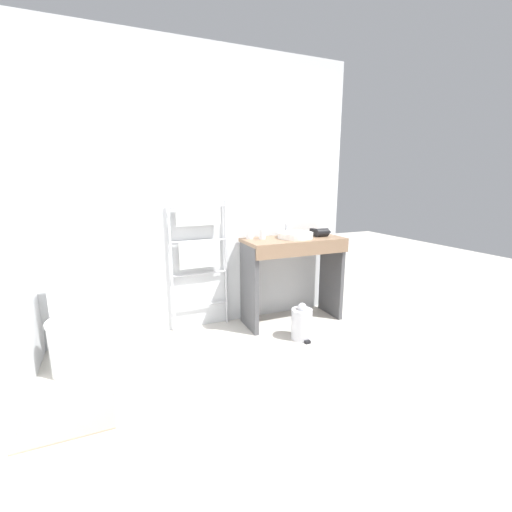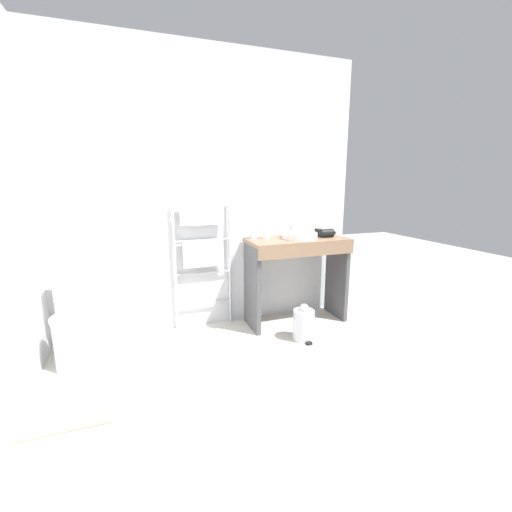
{
  "view_description": "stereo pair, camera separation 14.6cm",
  "coord_description": "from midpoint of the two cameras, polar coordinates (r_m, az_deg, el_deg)",
  "views": [
    {
      "loc": [
        -0.81,
        -1.68,
        1.42
      ],
      "look_at": [
        0.23,
        0.73,
        0.84
      ],
      "focal_mm": 24.0,
      "sensor_mm": 36.0,
      "label": 1
    },
    {
      "loc": [
        -0.67,
        -1.73,
        1.42
      ],
      "look_at": [
        0.23,
        0.73,
        0.84
      ],
      "focal_mm": 24.0,
      "sensor_mm": 36.0,
      "label": 2
    }
  ],
  "objects": [
    {
      "name": "bath_mat",
      "position": [
        2.58,
        -30.82,
        -22.65
      ],
      "size": [
        0.56,
        0.36,
        0.01
      ],
      "primitive_type": "cube",
      "color": "gray",
      "rests_on": "ground_plane"
    },
    {
      "name": "cup_near_wall",
      "position": [
        3.33,
        -2.3,
        3.78
      ],
      "size": [
        0.07,
        0.07,
        0.1
      ],
      "color": "white",
      "rests_on": "vanity_counter"
    },
    {
      "name": "faucet",
      "position": [
        3.54,
        4.03,
        4.69
      ],
      "size": [
        0.02,
        0.1,
        0.12
      ],
      "color": "silver",
      "rests_on": "vanity_counter"
    },
    {
      "name": "ground_plane",
      "position": [
        2.34,
        0.2,
        -24.82
      ],
      "size": [
        12.0,
        12.0,
        0.0
      ],
      "primitive_type": "plane",
      "color": "beige"
    },
    {
      "name": "sink_basin",
      "position": [
        3.4,
        5.34,
        3.52
      ],
      "size": [
        0.35,
        0.35,
        0.06
      ],
      "color": "white",
      "rests_on": "vanity_counter"
    },
    {
      "name": "cup_near_edge",
      "position": [
        3.31,
        -0.23,
        3.66
      ],
      "size": [
        0.07,
        0.07,
        0.1
      ],
      "color": "white",
      "rests_on": "vanity_counter"
    },
    {
      "name": "towel_radiator",
      "position": [
        3.26,
        -10.71,
        1.86
      ],
      "size": [
        0.55,
        0.06,
        1.23
      ],
      "color": "silver",
      "rests_on": "ground_plane"
    },
    {
      "name": "wall_back",
      "position": [
        3.33,
        -10.53,
        10.25
      ],
      "size": [
        3.05,
        0.12,
        2.6
      ],
      "primitive_type": "cube",
      "color": "silver",
      "rests_on": "ground_plane"
    },
    {
      "name": "vanity_counter",
      "position": [
        3.43,
        5.04,
        -1.58
      ],
      "size": [
        0.99,
        0.45,
        0.86
      ],
      "color": "#84664C",
      "rests_on": "ground_plane"
    },
    {
      "name": "hair_dryer",
      "position": [
        3.53,
        9.68,
        3.92
      ],
      "size": [
        0.18,
        0.18,
        0.08
      ],
      "color": "black",
      "rests_on": "vanity_counter"
    },
    {
      "name": "toilet",
      "position": [
        3.05,
        -28.98,
        -10.63
      ],
      "size": [
        0.39,
        0.53,
        0.75
      ],
      "color": "white",
      "rests_on": "ground_plane"
    },
    {
      "name": "trash_bin",
      "position": [
        3.19,
        6.29,
        -11.06
      ],
      "size": [
        0.19,
        0.22,
        0.34
      ],
      "color": "silver",
      "rests_on": "ground_plane"
    }
  ]
}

